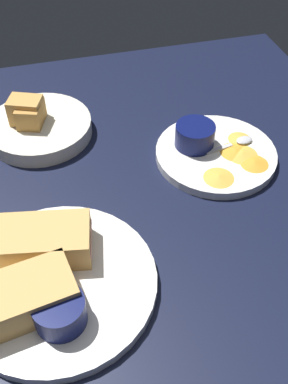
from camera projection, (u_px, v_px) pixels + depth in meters
ground_plane at (100, 237)px, 72.80cm from camera, size 110.00×110.00×3.00cm
plate_sandwich_main at (58, 283)px, 63.97cm from camera, size 28.10×28.10×1.60cm
sandwich_half_near at (45, 241)px, 65.19cm from camera, size 14.33×9.89×4.80cm
sandwich_half_far at (25, 297)px, 58.72cm from camera, size 14.22×9.60×4.80cm
ramekin_dark_sauce at (59, 311)px, 57.52cm from camera, size 6.82×6.82×4.05cm
spoon_by_dark_ramekin at (52, 285)px, 62.40cm from camera, size 2.52×9.95×0.80cm
plate_chips_companion at (216, 154)px, 83.67cm from camera, size 22.08×22.08×1.60cm
ramekin_light_gravy at (195, 135)px, 82.77cm from camera, size 7.24×7.24×4.24cm
spoon_by_gravy_ramekin at (238, 142)px, 84.29cm from camera, size 9.96×3.26×0.80cm
plantain_chip_scatter at (232, 155)px, 81.89cm from camera, size 14.75×16.87×0.60cm
bread_basket_rear at (38, 125)px, 87.65cm from camera, size 20.02×20.02×7.96cm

